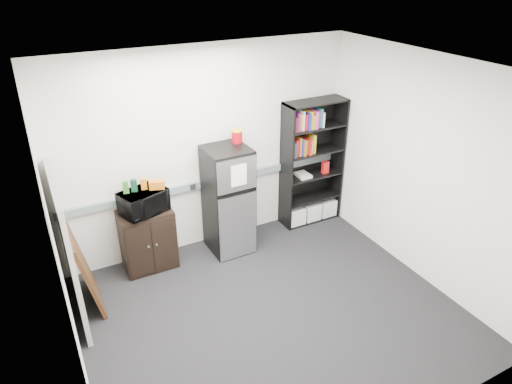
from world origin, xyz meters
The scene contains 18 objects.
floor centered at (0.00, 0.00, 0.00)m, with size 4.00×4.00×0.00m, color black.
wall_back centered at (0.00, 1.75, 1.35)m, with size 4.00×0.02×2.70m, color white.
wall_right centered at (2.00, 0.00, 1.35)m, with size 0.02×3.50×2.70m, color white.
wall_left centered at (-2.00, 0.00, 1.35)m, with size 0.02×3.50×2.70m, color white.
ceiling centered at (0.00, 0.00, 2.70)m, with size 4.00×3.50×0.02m, color white.
electrical_raceway centered at (0.00, 1.72, 0.90)m, with size 3.92×0.05×0.10m, color slate.
wall_note centered at (-0.35, 1.74, 1.55)m, with size 0.14×0.00×0.10m, color white.
bookshelf centered at (1.53, 1.57, 0.91)m, with size 0.90×0.34×1.85m.
cubicle_partition centered at (-1.90, 1.08, 0.81)m, with size 0.06×1.30×1.62m.
cabinet centered at (-0.96, 1.50, 0.41)m, with size 0.65×0.44×0.81m.
microwave centered at (-0.96, 1.48, 0.96)m, with size 0.53×0.36×0.29m, color black.
snack_box_a centered at (-1.13, 1.52, 1.18)m, with size 0.07×0.05×0.15m, color #28601B.
snack_box_b centered at (-1.03, 1.52, 1.18)m, with size 0.07×0.05×0.15m, color #0B331F.
snack_box_c centered at (-0.92, 1.52, 1.18)m, with size 0.07×0.05×0.14m, color #C76412.
snack_bag centered at (-0.77, 1.47, 1.16)m, with size 0.18×0.10×0.10m, color #B75F12.
refrigerator centered at (0.13, 1.42, 0.73)m, with size 0.56×0.59×1.47m.
coffee_can centered at (0.34, 1.55, 1.56)m, with size 0.14×0.14×0.19m.
framed_poster centered at (-1.77, 1.14, 0.48)m, with size 0.22×0.75×0.96m.
Camera 1 is at (-1.98, -3.41, 3.60)m, focal length 32.00 mm.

